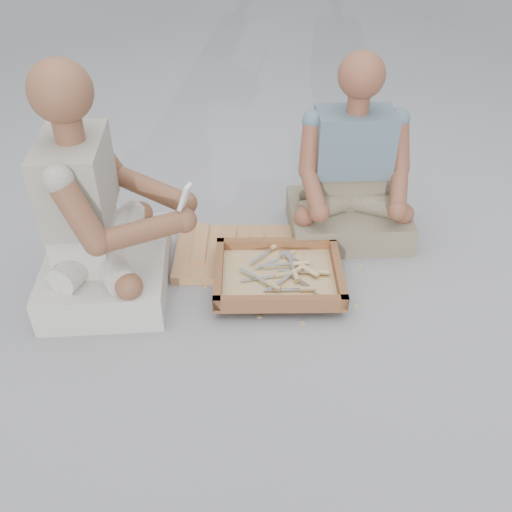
% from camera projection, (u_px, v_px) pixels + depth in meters
% --- Properties ---
extents(ground, '(60.00, 60.00, 0.00)m').
position_uv_depth(ground, '(260.00, 334.00, 2.26)').
color(ground, '#97979C').
rests_on(ground, ground).
extents(carved_panel, '(0.71, 0.55, 0.04)m').
position_uv_depth(carved_panel, '(244.00, 253.00, 2.66)').
color(carved_panel, olive).
rests_on(carved_panel, ground).
extents(tool_tray, '(0.63, 0.56, 0.07)m').
position_uv_depth(tool_tray, '(278.00, 275.00, 2.45)').
color(tool_tray, brown).
rests_on(tool_tray, carved_panel).
extents(chisel_0, '(0.13, 0.20, 0.02)m').
position_uv_depth(chisel_0, '(294.00, 272.00, 2.45)').
color(chisel_0, silver).
rests_on(chisel_0, tool_tray).
extents(chisel_1, '(0.22, 0.05, 0.02)m').
position_uv_depth(chisel_1, '(316.00, 272.00, 2.44)').
color(chisel_1, silver).
rests_on(chisel_1, tool_tray).
extents(chisel_2, '(0.18, 0.15, 0.02)m').
position_uv_depth(chisel_2, '(309.00, 269.00, 2.45)').
color(chisel_2, silver).
rests_on(chisel_2, tool_tray).
extents(chisel_3, '(0.19, 0.14, 0.02)m').
position_uv_depth(chisel_3, '(306.00, 268.00, 2.46)').
color(chisel_3, silver).
rests_on(chisel_3, tool_tray).
extents(chisel_4, '(0.16, 0.18, 0.02)m').
position_uv_depth(chisel_4, '(285.00, 256.00, 2.56)').
color(chisel_4, silver).
rests_on(chisel_4, tool_tray).
extents(chisel_5, '(0.20, 0.12, 0.02)m').
position_uv_depth(chisel_5, '(269.00, 284.00, 2.38)').
color(chisel_5, silver).
rests_on(chisel_5, tool_tray).
extents(chisel_6, '(0.10, 0.21, 0.02)m').
position_uv_depth(chisel_6, '(295.00, 273.00, 2.44)').
color(chisel_6, silver).
rests_on(chisel_6, tool_tray).
extents(chisel_7, '(0.22, 0.07, 0.02)m').
position_uv_depth(chisel_7, '(303.00, 289.00, 2.36)').
color(chisel_7, silver).
rests_on(chisel_7, tool_tray).
extents(chisel_8, '(0.12, 0.20, 0.02)m').
position_uv_depth(chisel_8, '(274.00, 247.00, 2.59)').
color(chisel_8, silver).
rests_on(chisel_8, tool_tray).
extents(chisel_9, '(0.21, 0.09, 0.02)m').
position_uv_depth(chisel_9, '(296.00, 264.00, 2.48)').
color(chisel_9, silver).
rests_on(chisel_9, tool_tray).
extents(chisel_10, '(0.19, 0.14, 0.02)m').
position_uv_depth(chisel_10, '(319.00, 293.00, 2.34)').
color(chisel_10, silver).
rests_on(chisel_10, tool_tray).
extents(chisel_11, '(0.21, 0.11, 0.02)m').
position_uv_depth(chisel_11, '(278.00, 276.00, 2.44)').
color(chisel_11, silver).
rests_on(chisel_11, tool_tray).
extents(wood_chip_0, '(0.02, 0.02, 0.00)m').
position_uv_depth(wood_chip_0, '(317.00, 298.00, 2.43)').
color(wood_chip_0, '#DAC181').
rests_on(wood_chip_0, ground).
extents(wood_chip_1, '(0.02, 0.02, 0.00)m').
position_uv_depth(wood_chip_1, '(253.00, 289.00, 2.48)').
color(wood_chip_1, '#DAC181').
rests_on(wood_chip_1, ground).
extents(wood_chip_2, '(0.02, 0.02, 0.00)m').
position_uv_depth(wood_chip_2, '(206.00, 287.00, 2.49)').
color(wood_chip_2, '#DAC181').
rests_on(wood_chip_2, ground).
extents(wood_chip_3, '(0.02, 0.02, 0.00)m').
position_uv_depth(wood_chip_3, '(312.00, 288.00, 2.48)').
color(wood_chip_3, '#DAC181').
rests_on(wood_chip_3, ground).
extents(wood_chip_4, '(0.02, 0.02, 0.00)m').
position_uv_depth(wood_chip_4, '(330.00, 280.00, 2.53)').
color(wood_chip_4, '#DAC181').
rests_on(wood_chip_4, ground).
extents(wood_chip_5, '(0.02, 0.02, 0.00)m').
position_uv_depth(wood_chip_5, '(356.00, 306.00, 2.39)').
color(wood_chip_5, '#DAC181').
rests_on(wood_chip_5, ground).
extents(wood_chip_6, '(0.02, 0.02, 0.00)m').
position_uv_depth(wood_chip_6, '(303.00, 323.00, 2.31)').
color(wood_chip_6, '#DAC181').
rests_on(wood_chip_6, ground).
extents(wood_chip_7, '(0.02, 0.02, 0.00)m').
position_uv_depth(wood_chip_7, '(259.00, 317.00, 2.34)').
color(wood_chip_7, '#DAC181').
rests_on(wood_chip_7, ground).
extents(wood_chip_8, '(0.02, 0.02, 0.00)m').
position_uv_depth(wood_chip_8, '(342.00, 286.00, 2.50)').
color(wood_chip_8, '#DAC181').
rests_on(wood_chip_8, ground).
extents(wood_chip_9, '(0.02, 0.02, 0.00)m').
position_uv_depth(wood_chip_9, '(360.00, 266.00, 2.61)').
color(wood_chip_9, '#DAC181').
rests_on(wood_chip_9, ground).
extents(craftsman, '(0.74, 0.76, 0.99)m').
position_uv_depth(craftsman, '(97.00, 220.00, 2.31)').
color(craftsman, silver).
rests_on(craftsman, ground).
extents(companion, '(0.66, 0.59, 0.88)m').
position_uv_depth(companion, '(351.00, 179.00, 2.67)').
color(companion, gray).
rests_on(companion, ground).
extents(mobile_phone, '(0.06, 0.05, 0.11)m').
position_uv_depth(mobile_phone, '(185.00, 197.00, 2.19)').
color(mobile_phone, white).
rests_on(mobile_phone, craftsman).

